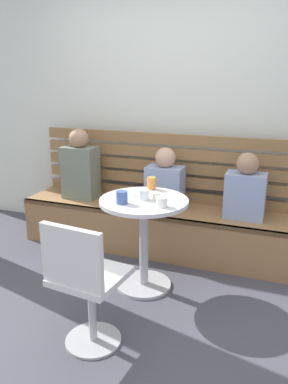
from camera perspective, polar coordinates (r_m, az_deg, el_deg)
ground at (r=2.86m, az=-5.98°, el=-18.20°), size 8.00×8.00×0.00m
back_wall at (r=3.87m, az=4.53°, el=14.12°), size 5.20×0.10×2.90m
booth_bench at (r=3.73m, az=2.17°, el=-5.42°), size 2.70×0.52×0.44m
booth_backrest at (r=3.78m, az=3.43°, el=3.73°), size 2.65×0.04×0.66m
cafe_table at (r=2.99m, az=-0.02°, el=-5.12°), size 0.68×0.68×0.74m
white_chair at (r=2.37m, az=-8.83°, el=-13.00°), size 0.44×0.44×0.85m
person_adult at (r=3.90m, az=-9.45°, el=3.61°), size 0.34×0.22×0.70m
person_child_left at (r=3.59m, az=3.13°, el=1.58°), size 0.34×0.22×0.57m
person_child_middle at (r=3.42m, az=14.83°, el=0.31°), size 0.34×0.22×0.58m
cup_tumbler_orange at (r=3.15m, az=1.12°, el=1.31°), size 0.07×0.07×0.10m
cup_glass_short at (r=2.89m, az=-0.04°, el=-0.36°), size 0.08×0.08×0.08m
cup_mug_blue at (r=2.80m, az=-3.30°, el=-0.81°), size 0.08×0.08×0.09m
cup_ceramic_white at (r=2.74m, az=2.67°, el=-1.51°), size 0.08×0.08×0.07m
cup_espresso_small at (r=2.89m, az=1.85°, el=-0.64°), size 0.06×0.06×0.05m
plate_small at (r=3.04m, az=-1.12°, el=-0.14°), size 0.17×0.17×0.01m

